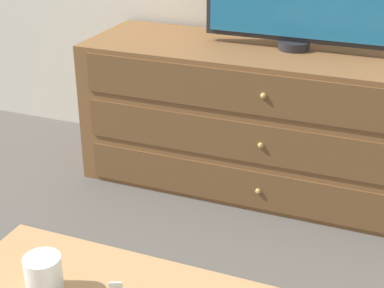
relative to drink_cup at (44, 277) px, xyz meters
name	(u,v)px	position (x,y,z in m)	size (l,w,h in m)	color
ground_plane	(304,161)	(0.25, 1.72, -0.47)	(12.00, 12.00, 0.00)	#56514C
dresser	(277,121)	(0.17, 1.43, -0.17)	(1.65, 0.52, 0.62)	brown
drink_cup	(44,277)	(0.00, 0.00, 0.00)	(0.08, 0.08, 0.09)	beige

